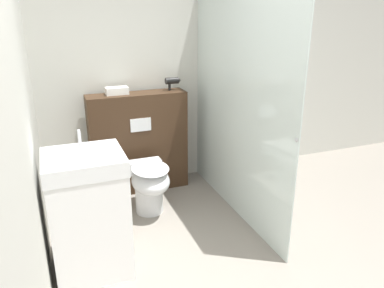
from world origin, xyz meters
name	(u,v)px	position (x,y,z in m)	size (l,w,h in m)	color
wall_back	(163,75)	(0.00, 2.20, 1.25)	(8.00, 0.06, 2.50)	silver
wall_side_left	(17,161)	(-1.40, 0.00, 1.25)	(0.06, 8.00, 2.50)	silver
partition_panel	(139,143)	(-0.36, 1.99, 0.55)	(1.06, 0.28, 1.11)	#3D2819
shower_glass	(237,105)	(0.42, 1.19, 1.09)	(0.04, 1.95, 2.19)	silver
toilet	(149,184)	(-0.40, 1.41, 0.32)	(0.37, 0.59, 0.52)	white
sink_vanity	(89,214)	(-1.05, 0.73, 0.49)	(0.57, 0.52, 1.11)	white
hair_drier	(173,81)	(0.06, 2.01, 1.20)	(0.17, 0.07, 0.14)	black
folded_towel	(117,91)	(-0.56, 2.01, 1.14)	(0.23, 0.13, 0.07)	white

